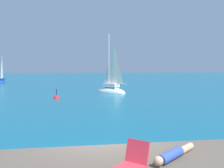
% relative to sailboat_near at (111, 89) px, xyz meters
% --- Properties ---
extents(sailboat_near, '(3.53, 3.34, 6.91)m').
position_rel_sailboat_near_xyz_m(sailboat_near, '(0.00, 0.00, 0.00)').
color(sailboat_near, white).
rests_on(sailboat_near, ground).
extents(sailboat_far, '(1.02, 2.59, 4.74)m').
position_rel_sailboat_near_xyz_m(sailboat_far, '(-16.59, 16.74, -0.12)').
color(sailboat_far, '#193D99').
rests_on(sailboat_far, ground).
extents(person_sunbather, '(1.32, 1.36, 0.25)m').
position_rel_sailboat_near_xyz_m(person_sunbather, '(-0.22, -23.67, 0.74)').
color(person_sunbather, '#334CB2').
rests_on(person_sunbather, shore_ledge).
extents(beach_chair, '(0.75, 0.76, 0.80)m').
position_rel_sailboat_near_xyz_m(beach_chair, '(-1.36, -24.93, 1.07)').
color(beach_chair, '#E03342').
rests_on(beach_chair, shore_ledge).
extents(marker_buoy, '(0.56, 0.56, 1.13)m').
position_rel_sailboat_near_xyz_m(marker_buoy, '(-5.33, -4.24, -0.37)').
color(marker_buoy, red).
rests_on(marker_buoy, ground).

